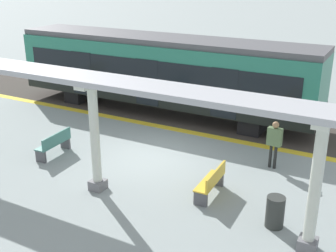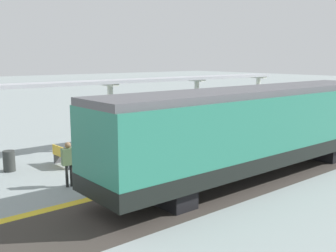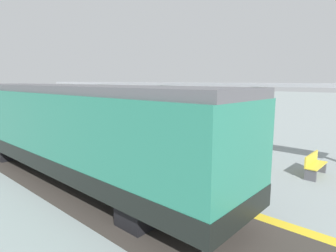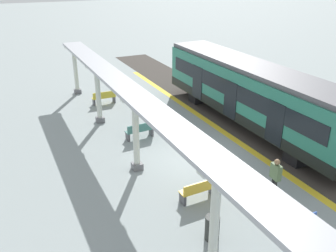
# 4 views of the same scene
# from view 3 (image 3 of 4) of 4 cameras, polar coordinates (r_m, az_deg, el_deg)

# --- Properties ---
(ground_plane) EXTENTS (176.00, 176.00, 0.00)m
(ground_plane) POSITION_cam_3_polar(r_m,az_deg,el_deg) (15.71, -7.76, -4.23)
(ground_plane) COLOR gray
(tactile_edge_strip) EXTENTS (0.39, 30.87, 0.01)m
(tactile_edge_strip) POSITION_cam_3_polar(r_m,az_deg,el_deg) (14.05, -17.00, -6.15)
(tactile_edge_strip) COLOR gold
(tactile_edge_strip) RESTS_ON ground
(trackbed) EXTENTS (3.20, 42.87, 0.01)m
(trackbed) POSITION_cam_3_polar(r_m,az_deg,el_deg) (13.26, -23.70, -7.45)
(trackbed) COLOR #38332D
(trackbed) RESTS_ON ground
(train_near_carriage) EXTENTS (2.65, 14.17, 3.48)m
(train_near_carriage) POSITION_cam_3_polar(r_m,az_deg,el_deg) (10.95, -19.56, -0.76)
(train_near_carriage) COLOR #287761
(train_near_carriage) RESTS_ON ground
(canopy_pillar_second) EXTENTS (1.10, 0.44, 3.36)m
(canopy_pillar_second) POSITION_cam_3_polar(r_m,az_deg,el_deg) (13.85, 17.88, 0.79)
(canopy_pillar_second) COLOR slate
(canopy_pillar_second) RESTS_ON ground
(canopy_pillar_third) EXTENTS (1.10, 0.44, 3.36)m
(canopy_pillar_third) POSITION_cam_3_polar(r_m,az_deg,el_deg) (17.09, -0.46, 2.76)
(canopy_pillar_third) COLOR slate
(canopy_pillar_third) RESTS_ON ground
(canopy_pillar_fourth) EXTENTS (1.10, 0.44, 3.36)m
(canopy_pillar_fourth) POSITION_cam_3_polar(r_m,az_deg,el_deg) (21.76, -12.69, 3.93)
(canopy_pillar_fourth) COLOR slate
(canopy_pillar_fourth) RESTS_ON ground
(canopy_pillar_fifth) EXTENTS (1.10, 0.44, 3.36)m
(canopy_pillar_fifth) POSITION_cam_3_polar(r_m,az_deg,el_deg) (26.76, -20.05, 4.55)
(canopy_pillar_fifth) COLOR slate
(canopy_pillar_fifth) RESTS_ON ground
(canopy_beam) EXTENTS (1.20, 24.57, 0.16)m
(canopy_beam) POSITION_cam_3_polar(r_m,az_deg,el_deg) (17.14, -1.03, 8.60)
(canopy_beam) COLOR #A8AAB2
(canopy_beam) RESTS_ON canopy_pillar_nearest
(bench_near_end) EXTENTS (1.52, 0.52, 0.86)m
(bench_near_end) POSITION_cam_3_polar(r_m,az_deg,el_deg) (14.51, 4.55, -3.50)
(bench_near_end) COLOR #3C746B
(bench_near_end) RESTS_ON ground
(bench_mid_platform) EXTENTS (1.50, 0.45, 0.86)m
(bench_mid_platform) POSITION_cam_3_polar(r_m,az_deg,el_deg) (12.21, 27.64, -7.00)
(bench_mid_platform) COLOR gold
(bench_mid_platform) RESTS_ON ground
(bench_far_end) EXTENTS (1.51, 0.49, 0.86)m
(bench_far_end) POSITION_cam_3_polar(r_m,az_deg,el_deg) (18.73, -10.38, -0.73)
(bench_far_end) COLOR gold
(bench_far_end) RESTS_ON ground
(bench_extra_slot) EXTENTS (1.52, 0.53, 0.86)m
(bench_extra_slot) POSITION_cam_3_polar(r_m,az_deg,el_deg) (23.94, -18.59, 1.09)
(bench_extra_slot) COLOR #3057AB
(bench_extra_slot) RESTS_ON ground
(trash_bin) EXTENTS (0.48, 0.48, 0.86)m
(trash_bin) POSITION_cam_3_polar(r_m,az_deg,el_deg) (20.79, -12.34, 0.15)
(trash_bin) COLOR #2E312F
(trash_bin) RESTS_ON ground
(platform_info_sign) EXTENTS (0.56, 0.10, 2.20)m
(platform_info_sign) POSITION_cam_3_polar(r_m,az_deg,el_deg) (21.90, -19.19, 2.68)
(platform_info_sign) COLOR #4C4C51
(platform_info_sign) RESTS_ON ground
(passenger_waiting_near_edge) EXTENTS (0.26, 0.50, 1.65)m
(passenger_waiting_near_edge) POSITION_cam_3_polar(r_m,az_deg,el_deg) (18.06, -19.30, 0.43)
(passenger_waiting_near_edge) COLOR black
(passenger_waiting_near_edge) RESTS_ON ground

